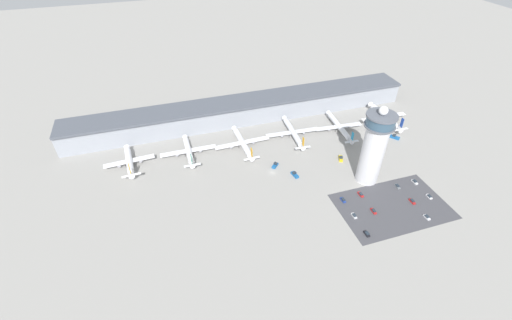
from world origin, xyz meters
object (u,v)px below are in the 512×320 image
airplane_gate_echo (339,127)px  car_maroon_suv (415,182)px  airplane_gate_bravo (189,151)px  control_tower (374,147)px  service_truck_fuel (341,158)px  service_truck_baggage (275,165)px  car_navy_sedan (361,194)px  airplane_gate_alpha (129,161)px  airplane_gate_charlie (243,143)px  car_black_suv (354,216)px  service_truck_water (395,137)px  airplane_gate_foxtrot (385,117)px  car_blue_compact (427,217)px  car_white_wagon (343,200)px  car_yellow_taxi (429,197)px  car_grey_coupe (367,234)px  airplane_gate_delta (293,132)px  car_red_hatchback (373,211)px  car_silver_sedan (412,201)px  service_truck_catering (295,175)px  car_green_van (397,186)px

airplane_gate_echo → car_maroon_suv: size_ratio=9.53×
airplane_gate_bravo → control_tower: bearing=-29.3°
service_truck_fuel → service_truck_baggage: bearing=171.8°
car_navy_sedan → airplane_gate_alpha: bearing=151.9°
airplane_gate_charlie → service_truck_baggage: 31.38m
car_black_suv → service_truck_water: bearing=41.1°
airplane_gate_foxtrot → car_blue_compact: airplane_gate_foxtrot is taller
car_blue_compact → car_white_wagon: (-38.31, 26.26, 0.06)m
car_yellow_taxi → car_grey_coupe: (-51.34, -13.85, 0.08)m
airplane_gate_alpha → service_truck_baggage: 96.79m
service_truck_baggage → car_yellow_taxi: 95.85m
airplane_gate_delta → airplane_gate_foxtrot: airplane_gate_foxtrot is taller
service_truck_baggage → car_blue_compact: (65.65, -68.83, -0.45)m
car_grey_coupe → car_navy_sedan: bearing=64.9°
car_red_hatchback → car_blue_compact: 29.12m
airplane_gate_bravo → airplane_gate_charlie: airplane_gate_bravo is taller
airplane_gate_alpha → car_white_wagon: airplane_gate_alpha is taller
car_black_suv → car_navy_sedan: car_navy_sedan is taller
car_maroon_suv → car_grey_coupe: 58.55m
airplane_gate_echo → car_white_wagon: (-33.64, -68.17, -3.79)m
control_tower → car_silver_sedan: (14.85, -26.50, -24.81)m
airplane_gate_charlie → car_red_hatchback: bearing=-56.8°
car_silver_sedan → car_white_wagon: bearing=160.9°
airplane_gate_foxtrot → service_truck_baggage: size_ratio=7.38×
airplane_gate_echo → car_navy_sedan: 70.43m
car_black_suv → car_red_hatchback: size_ratio=0.93×
service_truck_baggage → car_maroon_suv: 88.81m
car_red_hatchback → airplane_gate_alpha: bearing=147.2°
control_tower → service_truck_fuel: control_tower is taller
service_truck_baggage → car_navy_sedan: 57.55m
airplane_gate_foxtrot → car_white_wagon: airplane_gate_foxtrot is taller
car_white_wagon → airplane_gate_alpha: bearing=149.1°
service_truck_water → car_black_suv: 91.87m
airplane_gate_alpha → car_maroon_suv: (170.70, -70.71, -3.92)m
car_red_hatchback → airplane_gate_bravo: bearing=137.5°
airplane_gate_alpha → car_red_hatchback: 156.87m
service_truck_catering → car_black_suv: service_truck_catering is taller
airplane_gate_alpha → service_truck_catering: size_ratio=5.09×
car_black_suv → car_blue_compact: bearing=-18.9°
airplane_gate_alpha → car_yellow_taxi: bearing=-26.4°
car_green_van → car_silver_sedan: bearing=-88.5°
airplane_gate_delta → airplane_gate_foxtrot: bearing=-1.2°
airplane_gate_foxtrot → car_yellow_taxi: bearing=-106.0°
airplane_gate_alpha → car_green_van: bearing=-24.3°
car_green_van → car_grey_coupe: 47.25m
car_maroon_suv → airplane_gate_foxtrot: bearing=71.2°
service_truck_water → car_navy_sedan: size_ratio=1.47×
airplane_gate_foxtrot → service_truck_water: bearing=-103.8°
service_truck_catering → airplane_gate_foxtrot: bearing=23.3°
car_green_van → car_blue_compact: (0.22, -26.86, -0.04)m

